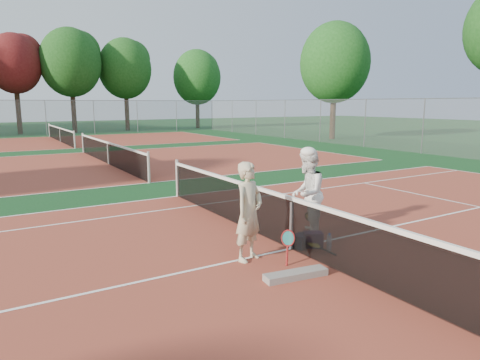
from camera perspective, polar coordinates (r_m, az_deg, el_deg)
name	(u,v)px	position (r m, az deg, el deg)	size (l,w,h in m)	color
ground	(291,249)	(8.33, 6.79, -9.10)	(130.00, 130.00, 0.00)	#0F3717
court_main	(291,249)	(8.33, 6.79, -9.08)	(23.77, 10.97, 0.01)	maroon
court_far_a	(109,164)	(20.46, -17.10, 2.05)	(23.77, 10.97, 0.01)	maroon
court_far_b	(61,142)	(33.65, -22.81, 4.73)	(23.77, 10.97, 0.01)	maroon
net_main	(291,223)	(8.18, 6.87, -5.73)	(0.10, 10.98, 1.02)	black
net_far_a	(108,153)	(20.40, -17.18, 3.46)	(0.10, 10.98, 1.02)	black
net_far_b	(60,135)	(33.61, -22.87, 5.59)	(0.10, 10.98, 1.02)	black
fence_back	(46,118)	(40.49, -24.46, 7.54)	(32.00, 0.06, 3.00)	slate
fence_right	(459,128)	(24.58, 27.20, 6.18)	(54.50, 0.06, 3.00)	slate
player_a	(249,212)	(7.49, 1.19, -4.24)	(0.64, 0.42, 1.76)	#C0B695
player_b	(307,193)	(8.98, 8.94, -1.76)	(0.88, 0.68, 1.80)	white
racket_red	(288,247)	(7.50, 6.40, -8.92)	(0.16, 0.27, 0.59)	maroon
racket_black_held	(310,224)	(9.09, 9.30, -5.81)	(0.36, 0.27, 0.52)	black
racket_spare	(314,247)	(8.28, 9.83, -8.78)	(0.59, 0.27, 0.15)	black
sports_bag_navy	(301,241)	(8.39, 8.11, -8.06)	(0.33, 0.22, 0.26)	black
sports_bag_purple	(313,240)	(8.45, 9.70, -7.85)	(0.36, 0.25, 0.30)	#2A112D
net_cover_canvas	(296,275)	(7.02, 7.45, -12.42)	(1.07, 0.25, 0.11)	slate
water_bottle	(329,243)	(8.31, 11.80, -8.21)	(0.09, 0.09, 0.30)	silver
tree_back_maroon	(14,64)	(43.70, -27.89, 13.53)	(4.58, 4.58, 8.83)	#382314
tree_back_3	(70,63)	(43.83, -21.67, 14.34)	(5.49, 5.49, 9.61)	#382314
tree_back_4	(125,69)	(45.92, -15.09, 14.13)	(5.26, 5.26, 9.20)	#382314
tree_back_5	(197,77)	(48.90, -5.76, 13.45)	(5.25, 5.25, 8.60)	#382314
tree_right_1	(335,63)	(34.33, 12.52, 15.00)	(5.28, 5.28, 8.81)	#382314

